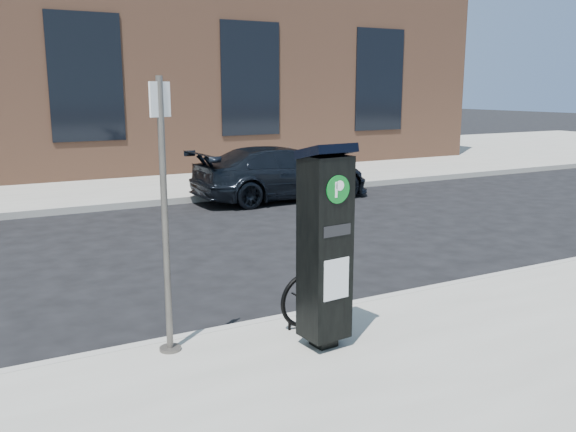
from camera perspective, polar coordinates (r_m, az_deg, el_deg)
ground at (r=7.18m, az=0.96°, el=-10.13°), size 120.00×120.00×0.00m
sidewalk_far at (r=20.24m, az=-18.87°, el=3.74°), size 60.00×12.00×0.15m
curb_near at (r=7.14m, az=1.04°, el=-9.63°), size 60.00×0.12×0.16m
curb_far at (r=14.44m, az=-14.81°, el=0.99°), size 60.00×0.12×0.16m
building at (r=23.08m, az=-20.88°, el=14.67°), size 28.00×10.05×8.25m
parking_kiosk at (r=5.94m, az=3.47°, el=-2.69°), size 0.51×0.46×2.04m
sign_pole at (r=5.87m, az=-11.44°, el=-0.38°), size 0.22×0.21×2.65m
bike_rack at (r=6.63m, az=1.62°, el=-7.89°), size 0.61×0.08×0.61m
car_dark at (r=15.06m, az=-0.58°, el=4.05°), size 4.57×1.96×1.31m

